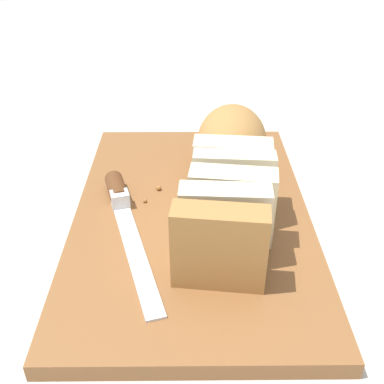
% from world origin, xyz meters
% --- Properties ---
extents(ground_plane, '(3.00, 3.00, 0.00)m').
position_xyz_m(ground_plane, '(0.00, 0.00, 0.00)').
color(ground_plane, beige).
extents(cutting_board, '(0.49, 0.32, 0.02)m').
position_xyz_m(cutting_board, '(0.00, 0.00, 0.01)').
color(cutting_board, brown).
rests_on(cutting_board, ground_plane).
extents(bread_loaf, '(0.35, 0.15, 0.10)m').
position_xyz_m(bread_loaf, '(-0.02, 0.05, 0.07)').
color(bread_loaf, '#A8753D').
rests_on(bread_loaf, cutting_board).
extents(bread_knife, '(0.26, 0.09, 0.02)m').
position_xyz_m(bread_knife, '(-0.01, -0.09, 0.03)').
color(bread_knife, silver).
rests_on(bread_knife, cutting_board).
extents(crumb_near_knife, '(0.01, 0.01, 0.01)m').
position_xyz_m(crumb_near_knife, '(-0.03, 0.03, 0.02)').
color(crumb_near_knife, '#996633').
rests_on(crumb_near_knife, cutting_board).
extents(crumb_near_loaf, '(0.01, 0.01, 0.01)m').
position_xyz_m(crumb_near_loaf, '(-0.05, -0.05, 0.02)').
color(crumb_near_loaf, '#996633').
rests_on(crumb_near_loaf, cutting_board).
extents(crumb_stray_left, '(0.01, 0.01, 0.01)m').
position_xyz_m(crumb_stray_left, '(-0.02, -0.06, 0.02)').
color(crumb_stray_left, '#996633').
rests_on(crumb_stray_left, cutting_board).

